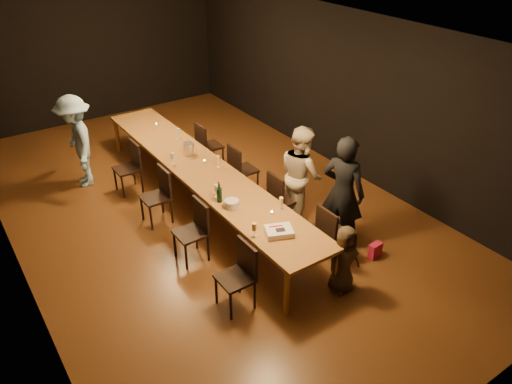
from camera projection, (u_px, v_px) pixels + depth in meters
ground at (203, 206)px, 8.66m from camera, size 10.00×10.00×0.00m
room_shell at (196, 91)px, 7.61m from camera, size 6.04×10.04×3.02m
table at (201, 170)px, 8.31m from camera, size 0.90×6.00×0.75m
chair_right_0 at (335, 234)px, 7.14m from camera, size 0.42×0.42×0.93m
chair_right_1 at (285, 198)px, 7.99m from camera, size 0.42×0.42×0.93m
chair_right_2 at (244, 169)px, 8.84m from camera, size 0.42×0.42×0.93m
chair_right_3 at (210, 145)px, 9.69m from camera, size 0.42×0.42×0.93m
chair_left_0 at (235, 278)px, 6.31m from camera, size 0.42×0.42×0.93m
chair_left_1 at (190, 233)px, 7.16m from camera, size 0.42×0.42×0.93m
chair_left_2 at (155, 197)px, 8.01m from camera, size 0.42×0.42×0.93m
chair_left_3 at (127, 168)px, 8.87m from camera, size 0.42×0.42×0.93m
woman_birthday at (343, 193)px, 7.28m from camera, size 0.66×0.77×1.80m
woman_tan at (301, 174)px, 7.94m from camera, size 0.75×0.89×1.63m
man_blue at (77, 142)px, 8.91m from camera, size 0.74×1.16×1.71m
child at (344, 259)px, 6.58m from camera, size 0.49×0.33×1.00m
gift_bag_red at (375, 250)px, 7.36m from camera, size 0.21×0.13×0.24m
gift_bag_blue at (345, 229)px, 7.78m from camera, size 0.30×0.25×0.33m
birthday_cake at (279, 231)px, 6.62m from camera, size 0.44×0.40×0.08m
plate_stack at (232, 204)px, 7.18m from camera, size 0.28×0.28×0.12m
champagne_bottle at (219, 191)px, 7.26m from camera, size 0.08×0.08×0.35m
ice_bucket at (189, 149)px, 8.66m from camera, size 0.23×0.23×0.21m
wineglass_0 at (254, 230)px, 6.55m from camera, size 0.06×0.06×0.21m
wineglass_1 at (281, 204)px, 7.10m from camera, size 0.06×0.06×0.21m
wineglass_2 at (216, 191)px, 7.42m from camera, size 0.06×0.06×0.21m
wineglass_3 at (218, 162)px, 8.24m from camera, size 0.06×0.06×0.21m
wineglass_4 at (173, 158)px, 8.34m from camera, size 0.06×0.06×0.21m
wineglass_5 at (178, 134)px, 9.22m from camera, size 0.06×0.06×0.21m
tealight_near at (272, 213)px, 7.06m from camera, size 0.05×0.05×0.03m
tealight_mid at (204, 161)px, 8.45m from camera, size 0.05×0.05×0.03m
tealight_far at (156, 124)px, 9.82m from camera, size 0.05×0.05×0.03m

